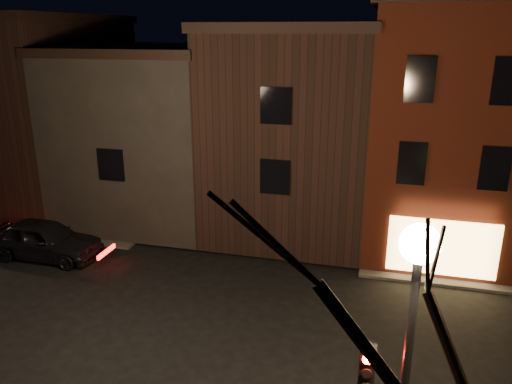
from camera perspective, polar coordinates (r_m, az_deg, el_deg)
ground at (r=16.92m, az=-7.34°, el=-15.26°), size 120.00×120.00×0.00m
sidewalk_far_left at (r=42.77m, az=-22.50°, el=4.26°), size 30.00×30.00×0.12m
corner_building at (r=22.94m, az=20.76°, el=7.23°), size 6.50×8.50×10.50m
row_building_a at (r=24.27m, az=4.87°, el=7.50°), size 7.30×10.30×9.40m
row_building_b at (r=26.57m, az=-10.86°, el=7.07°), size 7.80×10.30×8.40m
row_building_c at (r=30.26m, az=-23.60°, el=8.66°), size 7.30×10.30×9.90m
street_lamp_near at (r=8.13m, az=17.45°, el=-12.92°), size 0.60×0.60×6.48m
parked_car_a at (r=22.94m, az=-23.05°, el=-5.00°), size 4.89×1.99×1.66m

